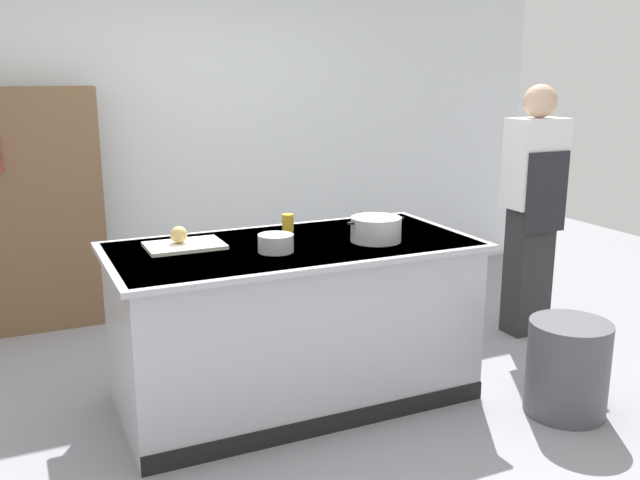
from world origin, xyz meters
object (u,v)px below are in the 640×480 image
juice_cup (288,223)px  person_chef (533,205)px  mixing_bowl (276,243)px  trash_bin (567,368)px  stock_pot (376,229)px  bookshelf (20,212)px  onion (179,235)px

juice_cup → person_chef: 1.79m
juice_cup → mixing_bowl: bearing=-119.7°
mixing_bowl → trash_bin: bearing=-25.0°
stock_pot → person_chef: (1.44, 0.39, -0.05)m
stock_pot → person_chef: 1.50m
stock_pot → juice_cup: bearing=129.3°
bookshelf → person_chef: bearing=-25.8°
person_chef → onion: bearing=72.8°
stock_pot → person_chef: size_ratio=0.20×
person_chef → bookshelf: (-3.18, 1.54, -0.06)m
juice_cup → person_chef: person_chef is taller
mixing_bowl → juice_cup: bearing=60.3°
juice_cup → bookshelf: bearing=132.7°
mixing_bowl → person_chef: (2.02, 0.38, -0.03)m
juice_cup → bookshelf: (-1.39, 1.51, -0.10)m
stock_pot → juice_cup: 0.55m
mixing_bowl → bookshelf: bearing=121.1°
stock_pot → trash_bin: size_ratio=0.66×
stock_pot → juice_cup: stock_pot is taller
mixing_bowl → bookshelf: (-1.16, 1.92, -0.09)m
person_chef → juice_cup: bearing=70.3°
juice_cup → trash_bin: (1.17, -1.07, -0.69)m
mixing_bowl → person_chef: size_ratio=0.11×
onion → juice_cup: onion is taller
onion → person_chef: person_chef is taller
onion → mixing_bowl: onion is taller
mixing_bowl → bookshelf: bookshelf is taller
stock_pot → mixing_bowl: stock_pot is taller
stock_pot → mixing_bowl: (-0.58, 0.01, -0.02)m
onion → stock_pot: (1.01, -0.32, 0.00)m
person_chef → bookshelf: person_chef is taller
trash_bin → bookshelf: size_ratio=0.30×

